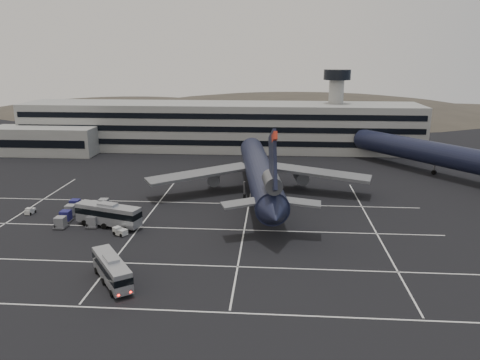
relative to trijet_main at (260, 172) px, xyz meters
name	(u,v)px	position (x,y,z in m)	size (l,w,h in m)	color
ground	(169,237)	(-13.93, -23.07, -5.25)	(260.00, 260.00, 0.00)	black
lane_markings	(176,236)	(-12.98, -22.34, -5.24)	(90.00, 55.62, 0.01)	silver
terminal	(210,127)	(-16.87, 48.08, 1.68)	(125.00, 26.00, 24.00)	gray
hills	(277,134)	(4.07, 146.93, -17.32)	(352.00, 180.00, 44.00)	#38332B
trijet_main	(260,172)	(0.00, 0.00, 0.00)	(47.12, 57.67, 18.08)	black
trijet_far	(440,153)	(42.59, 20.58, 0.18)	(40.11, 49.02, 18.08)	black
bus_near	(112,269)	(-17.80, -38.90, -3.25)	(7.92, 9.82, 3.65)	gray
bus_far	(108,214)	(-25.24, -19.08, -2.95)	(12.16, 6.19, 4.20)	gray
tug_a	(30,211)	(-42.10, -13.92, -4.69)	(1.43, 2.11, 1.27)	beige
tug_b	(121,231)	(-21.98, -22.80, -4.59)	(2.69, 2.38, 1.49)	beige
uld_cluster	(83,213)	(-31.32, -15.22, -4.28)	(9.11, 12.94, 1.98)	#2D2D30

